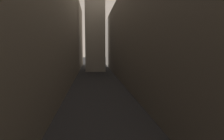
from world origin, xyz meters
The scene contains 3 objects.
ground_plane centered at (0.00, 48.00, 0.00)m, with size 264.00×264.00×0.00m, color #232326.
building_block_left centered at (-10.74, 50.00, 12.35)m, with size 10.49×108.00×24.69m, color #756B5B.
building_block_right centered at (13.14, 50.00, 10.30)m, with size 15.28×108.00×20.60m, color #60594F.
Camera 1 is at (-1.12, 7.88, 7.82)m, focal length 32.10 mm.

